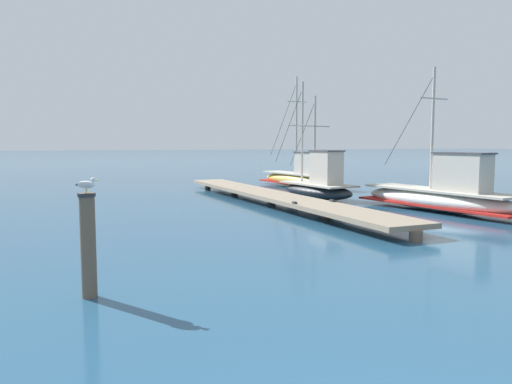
% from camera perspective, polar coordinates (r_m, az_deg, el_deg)
% --- Properties ---
extents(floating_dock, '(2.41, 18.75, 0.53)m').
position_cam_1_polar(floating_dock, '(21.76, 1.81, -0.41)').
color(floating_dock, gray).
rests_on(floating_dock, ground).
extents(fishing_boat_0, '(2.42, 7.58, 6.64)m').
position_cam_1_polar(fishing_boat_0, '(29.92, 5.23, 1.76)').
color(fishing_boat_0, gold).
rests_on(fishing_boat_0, ground).
extents(fishing_boat_1, '(2.92, 7.41, 5.63)m').
position_cam_1_polar(fishing_boat_1, '(20.67, 20.59, -0.31)').
color(fishing_boat_1, silver).
rests_on(fishing_boat_1, ground).
extents(fishing_boat_2, '(2.46, 6.42, 5.68)m').
position_cam_1_polar(fishing_boat_2, '(23.82, 7.25, 0.84)').
color(fishing_boat_2, black).
rests_on(fishing_boat_2, ground).
extents(mooring_piling, '(0.30, 0.30, 1.81)m').
position_cam_1_polar(mooring_piling, '(8.96, -18.77, -5.64)').
color(mooring_piling, brown).
rests_on(mooring_piling, ground).
extents(perched_seagull, '(0.37, 0.21, 0.27)m').
position_cam_1_polar(perched_seagull, '(8.83, -19.01, 0.85)').
color(perched_seagull, gold).
rests_on(perched_seagull, mooring_piling).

